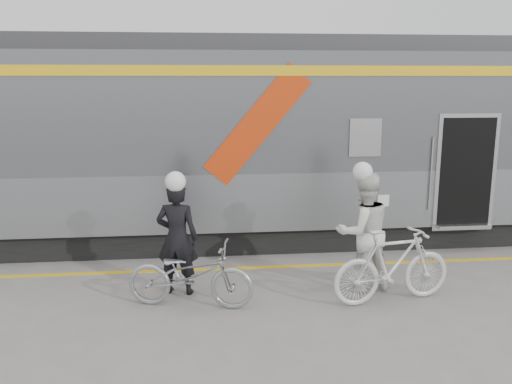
{
  "coord_description": "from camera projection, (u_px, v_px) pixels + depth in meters",
  "views": [
    {
      "loc": [
        -0.99,
        -6.99,
        3.32
      ],
      "look_at": [
        -0.09,
        1.6,
        1.5
      ],
      "focal_mm": 38.0,
      "sensor_mm": 36.0,
      "label": 1
    }
  ],
  "objects": [
    {
      "name": "man",
      "position": [
        177.0,
        238.0,
        8.37
      ],
      "size": [
        0.73,
        0.56,
        1.79
      ],
      "primitive_type": "imported",
      "rotation": [
        0.0,
        0.0,
        2.92
      ],
      "color": "black",
      "rests_on": "ground"
    },
    {
      "name": "helmet_man",
      "position": [
        175.0,
        171.0,
        8.16
      ],
      "size": [
        0.31,
        0.31,
        0.31
      ],
      "primitive_type": "sphere",
      "color": "white",
      "rests_on": "man"
    },
    {
      "name": "bicycle_right",
      "position": [
        393.0,
        266.0,
        8.09
      ],
      "size": [
        1.98,
        0.88,
        1.15
      ],
      "primitive_type": "imported",
      "rotation": [
        0.0,
        0.0,
        1.75
      ],
      "color": "silver",
      "rests_on": "ground"
    },
    {
      "name": "woman",
      "position": [
        363.0,
        232.0,
        8.52
      ],
      "size": [
        1.03,
        0.87,
        1.89
      ],
      "primitive_type": "imported",
      "rotation": [
        0.0,
        0.0,
        3.32
      ],
      "color": "silver",
      "rests_on": "ground"
    },
    {
      "name": "train",
      "position": [
        335.0,
        139.0,
        11.43
      ],
      "size": [
        24.0,
        3.17,
        4.1
      ],
      "color": "black",
      "rests_on": "ground"
    },
    {
      "name": "safety_strip",
      "position": [
        258.0,
        267.0,
        9.68
      ],
      "size": [
        24.0,
        0.12,
        0.01
      ],
      "primitive_type": "cube",
      "color": "yellow",
      "rests_on": "ground"
    },
    {
      "name": "helmet_woman",
      "position": [
        366.0,
        163.0,
        8.29
      ],
      "size": [
        0.3,
        0.3,
        0.3
      ],
      "primitive_type": "sphere",
      "color": "white",
      "rests_on": "woman"
    },
    {
      "name": "ground",
      "position": [
        275.0,
        320.0,
        7.59
      ],
      "size": [
        90.0,
        90.0,
        0.0
      ],
      "primitive_type": "plane",
      "color": "slate",
      "rests_on": "ground"
    },
    {
      "name": "bicycle_left",
      "position": [
        190.0,
        275.0,
        7.94
      ],
      "size": [
        1.97,
        1.05,
        0.98
      ],
      "primitive_type": "imported",
      "rotation": [
        0.0,
        0.0,
        1.35
      ],
      "color": "#96989C",
      "rests_on": "ground"
    }
  ]
}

